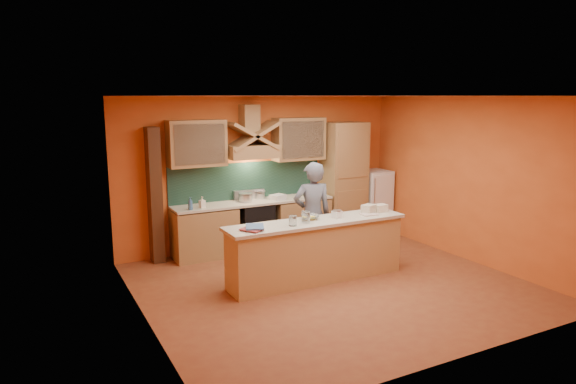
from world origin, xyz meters
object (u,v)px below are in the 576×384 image
person (312,215)px  kitchen_scale (337,214)px  stove (254,226)px  mixing_bowl (310,217)px  fridge (373,202)px

person → kitchen_scale: size_ratio=13.90×
stove → mixing_bowl: (0.15, -1.78, 0.53)m
kitchen_scale → mixing_bowl: bearing=151.6°
kitchen_scale → stove: bearing=93.1°
person → kitchen_scale: bearing=112.3°
stove → person: bearing=-70.2°
stove → kitchen_scale: 2.05m
stove → fridge: bearing=0.0°
fridge → kitchen_scale: bearing=-138.4°
person → kitchen_scale: 0.61m
fridge → person: person is taller
stove → mixing_bowl: size_ratio=3.39×
fridge → kitchen_scale: (-2.13, -1.89, 0.35)m
person → stove: bearing=-57.4°
stove → kitchen_scale: (0.57, -1.89, 0.55)m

